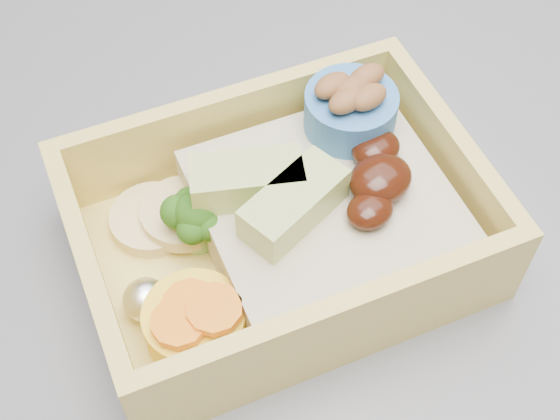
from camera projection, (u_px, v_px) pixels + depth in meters
island at (178, 409)px, 0.85m from camera, size 1.24×0.84×0.92m
bento_box at (289, 218)px, 0.41m from camera, size 0.23×0.19×0.08m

